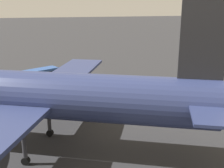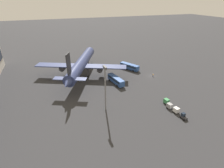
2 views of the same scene
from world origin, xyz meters
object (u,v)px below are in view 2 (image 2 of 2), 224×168
(shuttle_bus_far, at_px, (116,80))
(shuttle_bus_near, at_px, (130,66))
(baggage_tug, at_px, (184,116))
(airplane, at_px, (81,64))
(cargo_cart_white, at_px, (176,110))
(worker_person, at_px, (153,75))
(cargo_cart_green, at_px, (166,101))
(cargo_cart_grey, at_px, (170,106))

(shuttle_bus_far, bearing_deg, shuttle_bus_near, -53.70)
(baggage_tug, bearing_deg, airplane, 22.49)
(cargo_cart_white, bearing_deg, shuttle_bus_near, -2.97)
(shuttle_bus_far, distance_m, cargo_cart_white, 32.57)
(airplane, relative_size, shuttle_bus_near, 4.33)
(baggage_tug, distance_m, worker_person, 35.80)
(baggage_tug, height_order, cargo_cart_green, baggage_tug)
(cargo_cart_green, bearing_deg, cargo_cart_white, 177.16)
(airplane, bearing_deg, shuttle_bus_far, -112.70)
(shuttle_bus_near, relative_size, cargo_cart_grey, 5.36)
(worker_person, xyz_separation_m, cargo_cart_green, (-24.47, 9.23, 0.32))
(cargo_cart_green, bearing_deg, baggage_tug, 179.03)
(airplane, xyz_separation_m, shuttle_bus_near, (-0.47, -27.75, -4.86))
(airplane, xyz_separation_m, cargo_cart_white, (-45.18, -25.43, -5.65))
(airplane, height_order, shuttle_bus_near, airplane)
(shuttle_bus_far, distance_m, worker_person, 21.42)
(cargo_cart_grey, bearing_deg, shuttle_bus_near, -4.02)
(cargo_cart_green, bearing_deg, cargo_cart_grey, 163.92)
(worker_person, xyz_separation_m, cargo_cart_grey, (-27.63, 10.14, 0.32))
(worker_person, bearing_deg, baggage_tug, 164.78)
(shuttle_bus_far, distance_m, cargo_cart_grey, 29.42)
(shuttle_bus_near, distance_m, worker_person, 15.73)
(shuttle_bus_near, height_order, baggage_tug, shuttle_bus_near)
(shuttle_bus_near, xyz_separation_m, cargo_cart_green, (-38.40, 2.01, -0.80))
(baggage_tug, xyz_separation_m, cargo_cart_green, (10.08, -0.17, 0.25))
(worker_person, bearing_deg, cargo_cart_grey, 159.85)
(airplane, xyz_separation_m, baggage_tug, (-48.94, -25.57, -5.90))
(cargo_cart_white, height_order, cargo_cart_green, same)
(baggage_tug, height_order, worker_person, baggage_tug)
(shuttle_bus_near, distance_m, cargo_cart_grey, 41.67)
(airplane, height_order, worker_person, airplane)
(airplane, bearing_deg, cargo_cart_green, -121.66)
(cargo_cart_white, height_order, cargo_cart_grey, same)
(shuttle_bus_near, distance_m, cargo_cart_white, 44.78)
(airplane, bearing_deg, cargo_cart_white, -125.81)
(airplane, xyz_separation_m, shuttle_bus_far, (-14.84, -13.59, -4.88))
(airplane, xyz_separation_m, cargo_cart_green, (-38.86, -25.75, -5.65))
(baggage_tug, relative_size, cargo_cart_grey, 1.13)
(baggage_tug, bearing_deg, cargo_cart_grey, 1.01)
(airplane, bearing_deg, worker_person, -87.55)
(airplane, height_order, cargo_cart_white, airplane)
(airplane, xyz_separation_m, worker_person, (-14.39, -34.97, -5.98))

